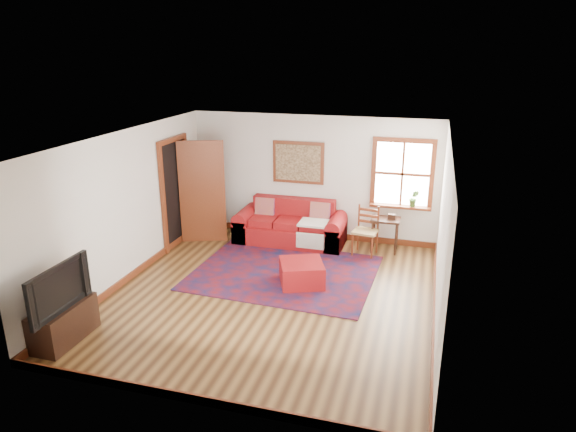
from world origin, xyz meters
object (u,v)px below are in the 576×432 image
(red_leather_sofa, at_px, (291,228))
(red_ottoman, at_px, (302,273))
(media_cabinet, at_px, (64,323))
(ladder_back_chair, at_px, (366,229))
(side_table, at_px, (385,225))

(red_leather_sofa, bearing_deg, red_ottoman, -69.23)
(red_leather_sofa, bearing_deg, media_cabinet, -113.94)
(red_ottoman, xyz_separation_m, media_cabinet, (-2.63, -2.52, 0.06))
(red_ottoman, height_order, ladder_back_chair, ladder_back_chair)
(ladder_back_chair, bearing_deg, side_table, 35.48)
(side_table, bearing_deg, ladder_back_chair, -144.52)
(red_leather_sofa, xyz_separation_m, ladder_back_chair, (1.53, -0.22, 0.22))
(media_cabinet, bearing_deg, side_table, 49.05)
(red_leather_sofa, height_order, side_table, red_leather_sofa)
(red_leather_sofa, height_order, media_cabinet, red_leather_sofa)
(side_table, distance_m, media_cabinet, 5.79)
(red_ottoman, relative_size, media_cabinet, 0.73)
(red_leather_sofa, xyz_separation_m, red_ottoman, (0.70, -1.83, -0.09))
(red_leather_sofa, relative_size, ladder_back_chair, 2.33)
(side_table, height_order, media_cabinet, side_table)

